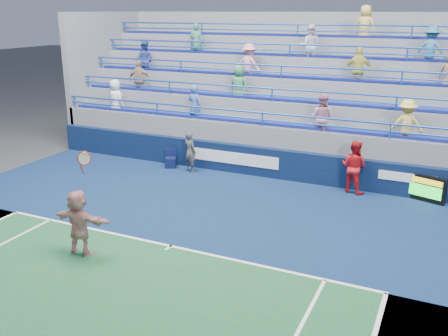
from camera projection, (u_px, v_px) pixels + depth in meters
The scene contains 8 objects.
ground at pixel (170, 247), 13.06m from camera, with size 120.00×120.00×0.00m, color #333538.
sponsor_wall at pixel (260, 162), 18.52m from camera, with size 18.00×0.32×1.10m.
bleacher_stand at pixel (291, 116), 21.49m from camera, with size 18.00×5.60×6.13m.
serve_speed_board at pixel (426, 189), 16.03m from camera, with size 1.24×0.53×0.88m.
judge_chair at pixel (171, 162), 19.58m from camera, with size 0.54×0.55×0.72m.
tennis_player at pixel (79, 222), 12.44m from camera, with size 1.61×0.58×2.76m.
line_judge at pixel (190, 152), 18.92m from camera, with size 0.57×0.38×1.57m, color #121733.
ball_girl at pixel (354, 167), 16.71m from camera, with size 0.88×0.69×1.82m, color red.
Camera 1 is at (6.23, -10.15, 5.92)m, focal length 40.00 mm.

